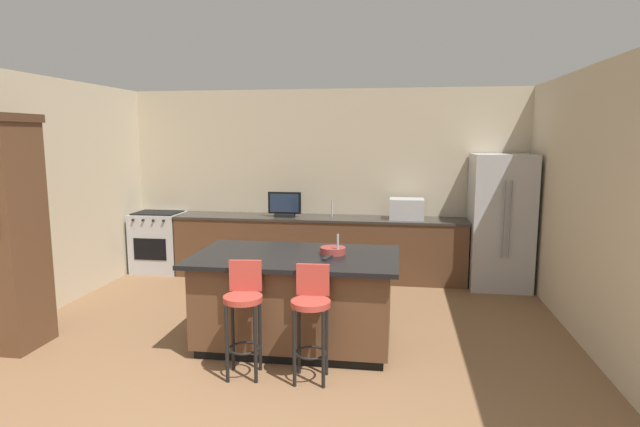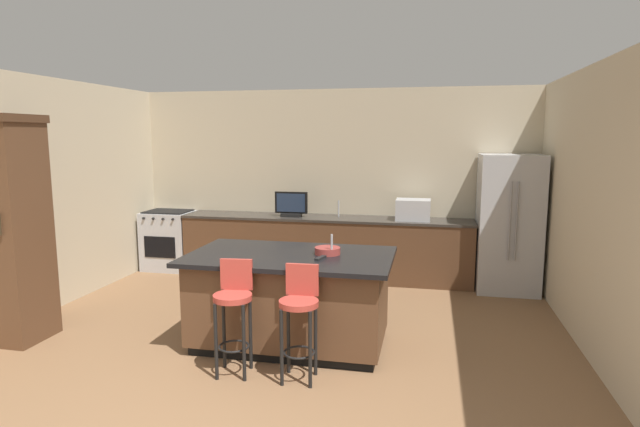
# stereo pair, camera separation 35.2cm
# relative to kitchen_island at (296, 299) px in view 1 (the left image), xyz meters

# --- Properties ---
(wall_back) EXTENTS (6.47, 0.12, 2.79)m
(wall_back) POSITION_rel_kitchen_island_xyz_m (-0.13, 2.91, 0.92)
(wall_back) COLOR beige
(wall_back) RESTS_ON ground_plane
(wall_left) EXTENTS (0.12, 5.45, 2.79)m
(wall_left) POSITION_rel_kitchen_island_xyz_m (-3.16, 0.38, 0.92)
(wall_left) COLOR beige
(wall_left) RESTS_ON ground_plane
(wall_right) EXTENTS (0.12, 5.45, 2.79)m
(wall_right) POSITION_rel_kitchen_island_xyz_m (2.91, 0.38, 0.92)
(wall_right) COLOR beige
(wall_right) RESTS_ON ground_plane
(counter_back) EXTENTS (4.29, 0.62, 0.91)m
(counter_back) POSITION_rel_kitchen_island_xyz_m (-0.16, 2.53, -0.02)
(counter_back) COLOR brown
(counter_back) RESTS_ON ground_plane
(kitchen_island) EXTENTS (2.03, 1.21, 0.93)m
(kitchen_island) POSITION_rel_kitchen_island_xyz_m (0.00, 0.00, 0.00)
(kitchen_island) COLOR black
(kitchen_island) RESTS_ON ground_plane
(refrigerator) EXTENTS (0.81, 0.82, 1.85)m
(refrigerator) POSITION_rel_kitchen_island_xyz_m (2.39, 2.44, 0.45)
(refrigerator) COLOR #B7BABF
(refrigerator) RESTS_ON ground_plane
(range_oven) EXTENTS (0.73, 0.63, 0.93)m
(range_oven) POSITION_rel_kitchen_island_xyz_m (-2.68, 2.53, -0.01)
(range_oven) COLOR #B7BABF
(range_oven) RESTS_ON ground_plane
(cabinet_tower) EXTENTS (0.62, 0.61, 2.31)m
(cabinet_tower) POSITION_rel_kitchen_island_xyz_m (-2.81, -0.46, 0.72)
(cabinet_tower) COLOR brown
(cabinet_tower) RESTS_ON ground_plane
(microwave) EXTENTS (0.48, 0.36, 0.30)m
(microwave) POSITION_rel_kitchen_island_xyz_m (1.12, 2.53, 0.59)
(microwave) COLOR #B7BABF
(microwave) RESTS_ON counter_back
(tv_monitor) EXTENTS (0.49, 0.16, 0.37)m
(tv_monitor) POSITION_rel_kitchen_island_xyz_m (-0.66, 2.48, 0.61)
(tv_monitor) COLOR black
(tv_monitor) RESTS_ON counter_back
(sink_faucet_back) EXTENTS (0.02, 0.02, 0.24)m
(sink_faucet_back) POSITION_rel_kitchen_island_xyz_m (0.02, 2.63, 0.56)
(sink_faucet_back) COLOR #B2B2B7
(sink_faucet_back) RESTS_ON counter_back
(sink_faucet_island) EXTENTS (0.02, 0.02, 0.22)m
(sink_faucet_island) POSITION_rel_kitchen_island_xyz_m (0.42, 0.00, 0.57)
(sink_faucet_island) COLOR #B2B2B7
(sink_faucet_island) RESTS_ON kitchen_island
(bar_stool_left) EXTENTS (0.34, 0.35, 1.01)m
(bar_stool_left) POSITION_rel_kitchen_island_xyz_m (-0.32, -0.73, 0.14)
(bar_stool_left) COLOR #B23D33
(bar_stool_left) RESTS_ON ground_plane
(bar_stool_right) EXTENTS (0.34, 0.34, 1.00)m
(bar_stool_right) POSITION_rel_kitchen_island_xyz_m (0.28, -0.72, 0.13)
(bar_stool_right) COLOR #B23D33
(bar_stool_right) RESTS_ON ground_plane
(fruit_bowl) EXTENTS (0.25, 0.25, 0.07)m
(fruit_bowl) POSITION_rel_kitchen_island_xyz_m (0.36, 0.09, 0.49)
(fruit_bowl) COLOR #993833
(fruit_bowl) RESTS_ON kitchen_island
(tv_remote) EXTENTS (0.09, 0.18, 0.02)m
(tv_remote) POSITION_rel_kitchen_island_xyz_m (0.34, -0.13, 0.47)
(tv_remote) COLOR black
(tv_remote) RESTS_ON kitchen_island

